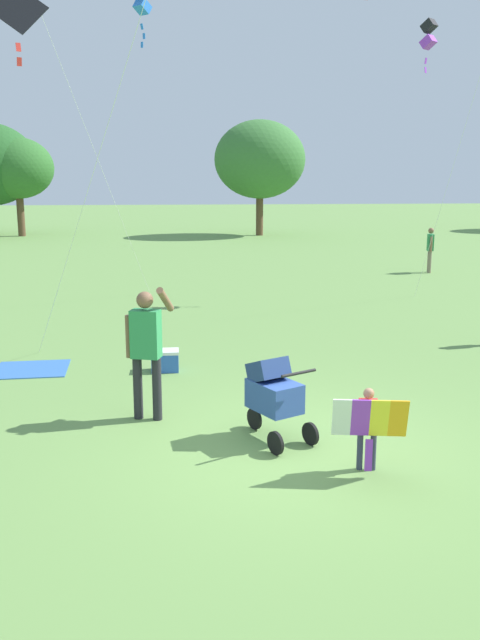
% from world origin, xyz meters
% --- Properties ---
extents(ground_plane, '(120.00, 120.00, 0.00)m').
position_xyz_m(ground_plane, '(0.00, 0.00, 0.00)').
color(ground_plane, '#668E47').
extents(treeline_distant, '(34.30, 5.59, 5.68)m').
position_xyz_m(treeline_distant, '(-2.20, 28.36, 3.45)').
color(treeline_distant, brown).
rests_on(treeline_distant, ground).
extents(child_with_butterfly_kite, '(0.81, 0.40, 0.94)m').
position_xyz_m(child_with_butterfly_kite, '(0.69, -0.70, 0.58)').
color(child_with_butterfly_kite, '#33384C').
rests_on(child_with_butterfly_kite, ground).
extents(person_adult_flyer, '(0.64, 0.52, 1.79)m').
position_xyz_m(person_adult_flyer, '(-1.77, 1.17, 1.03)').
color(person_adult_flyer, '#232328').
rests_on(person_adult_flyer, ground).
extents(stroller, '(0.84, 1.09, 1.03)m').
position_xyz_m(stroller, '(-0.21, 0.32, 0.61)').
color(stroller, black).
rests_on(stroller, ground).
extents(kite_adult_black, '(2.90, 3.72, 6.28)m').
position_xyz_m(kite_adult_black, '(-3.82, 4.68, 5.61)').
color(kite_adult_black, black).
rests_on(kite_adult_black, ground).
extents(kite_orange_delta, '(1.16, 1.79, 6.81)m').
position_xyz_m(kite_orange_delta, '(4.78, 9.78, 6.41)').
color(kite_orange_delta, black).
rests_on(kite_orange_delta, ground).
extents(kite_green_novelty, '(2.40, 3.70, 7.74)m').
position_xyz_m(kite_green_novelty, '(-2.15, 10.76, 7.30)').
color(kite_green_novelty, black).
rests_on(kite_green_novelty, ground).
extents(person_couple_left, '(0.26, 0.45, 1.44)m').
position_xyz_m(person_couple_left, '(6.66, 13.98, 0.85)').
color(person_couple_left, '#7F705B').
rests_on(person_couple_left, ground).
extents(picnic_blanket, '(1.23, 1.10, 0.02)m').
position_xyz_m(picnic_blanket, '(-3.79, 3.66, 0.01)').
color(picnic_blanket, '#3366B2').
rests_on(picnic_blanket, ground).
extents(cooler_box, '(0.45, 0.33, 0.35)m').
position_xyz_m(cooler_box, '(-1.59, 3.41, 0.18)').
color(cooler_box, '#2D5BB7').
rests_on(cooler_box, ground).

